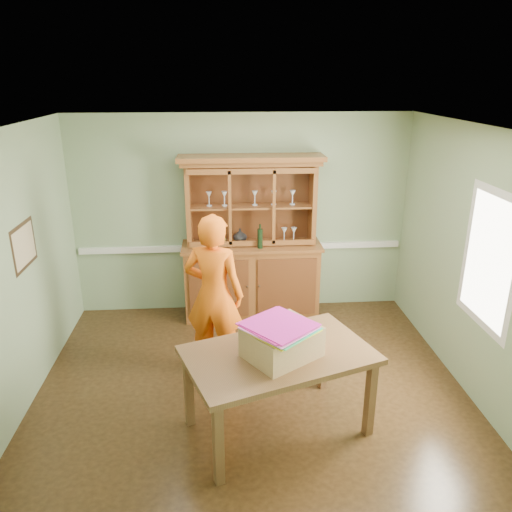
{
  "coord_description": "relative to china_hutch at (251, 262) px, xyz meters",
  "views": [
    {
      "loc": [
        -0.28,
        -4.53,
        3.15
      ],
      "look_at": [
        0.08,
        0.4,
        1.34
      ],
      "focal_mm": 35.0,
      "sensor_mm": 36.0,
      "label": 1
    }
  ],
  "objects": [
    {
      "name": "wall_back",
      "position": [
        -0.12,
        0.25,
        0.58
      ],
      "size": [
        4.5,
        0.0,
        4.5
      ],
      "primitive_type": "plane",
      "rotation": [
        1.57,
        0.0,
        0.0
      ],
      "color": "gray",
      "rests_on": "floor"
    },
    {
      "name": "china_hutch",
      "position": [
        0.0,
        0.0,
        0.0
      ],
      "size": [
        1.86,
        0.61,
        2.19
      ],
      "color": "brown",
      "rests_on": "floor"
    },
    {
      "name": "framed_map",
      "position": [
        -2.35,
        -1.45,
        0.78
      ],
      "size": [
        0.03,
        0.6,
        0.46
      ],
      "color": "#332414",
      "rests_on": "wall_left"
    },
    {
      "name": "kite_stack",
      "position": [
        0.07,
        -2.52,
        0.35
      ],
      "size": [
        0.71,
        0.71,
        0.05
      ],
      "rotation": [
        0.0,
        0.0,
        0.69
      ],
      "color": "yellow",
      "rests_on": "cardboard_box"
    },
    {
      "name": "floor",
      "position": [
        -0.12,
        -1.75,
        -0.77
      ],
      "size": [
        4.5,
        4.5,
        0.0
      ],
      "primitive_type": "plane",
      "color": "#4E3319",
      "rests_on": "ground"
    },
    {
      "name": "window_panel",
      "position": [
        2.11,
        -2.05,
        0.73
      ],
      "size": [
        0.03,
        0.96,
        1.36
      ],
      "color": "white",
      "rests_on": "wall_right"
    },
    {
      "name": "wall_front",
      "position": [
        -0.12,
        -3.75,
        0.58
      ],
      "size": [
        4.5,
        0.0,
        4.5
      ],
      "primitive_type": "plane",
      "rotation": [
        -1.57,
        0.0,
        0.0
      ],
      "color": "gray",
      "rests_on": "floor"
    },
    {
      "name": "dining_table",
      "position": [
        0.09,
        -2.43,
        -0.05
      ],
      "size": [
        1.87,
        1.48,
        0.82
      ],
      "rotation": [
        0.0,
        0.0,
        0.35
      ],
      "color": "brown",
      "rests_on": "floor"
    },
    {
      "name": "chair_rail",
      "position": [
        -0.12,
        0.22,
        0.13
      ],
      "size": [
        4.41,
        0.05,
        0.08
      ],
      "primitive_type": "cube",
      "color": "white",
      "rests_on": "wall_back"
    },
    {
      "name": "wall_left",
      "position": [
        -2.37,
        -1.75,
        0.58
      ],
      "size": [
        0.0,
        4.0,
        4.0
      ],
      "primitive_type": "plane",
      "rotation": [
        1.57,
        0.0,
        1.57
      ],
      "color": "gray",
      "rests_on": "floor"
    },
    {
      "name": "ceiling",
      "position": [
        -0.12,
        -1.75,
        1.93
      ],
      "size": [
        4.5,
        4.5,
        0.0
      ],
      "primitive_type": "plane",
      "rotation": [
        3.14,
        0.0,
        0.0
      ],
      "color": "white",
      "rests_on": "wall_back"
    },
    {
      "name": "cardboard_box",
      "position": [
        0.11,
        -2.49,
        0.19
      ],
      "size": [
        0.76,
        0.73,
        0.28
      ],
      "primitive_type": "cube",
      "rotation": [
        0.0,
        0.0,
        0.59
      ],
      "color": "tan",
      "rests_on": "dining_table"
    },
    {
      "name": "person",
      "position": [
        -0.49,
        -1.34,
        0.14
      ],
      "size": [
        0.76,
        0.61,
        1.81
      ],
      "primitive_type": "imported",
      "rotation": [
        0.0,
        0.0,
        2.83
      ],
      "color": "orange",
      "rests_on": "floor"
    },
    {
      "name": "wall_right",
      "position": [
        2.13,
        -1.75,
        0.58
      ],
      "size": [
        0.0,
        4.0,
        4.0
      ],
      "primitive_type": "plane",
      "rotation": [
        1.57,
        0.0,
        -1.57
      ],
      "color": "gray",
      "rests_on": "floor"
    }
  ]
}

